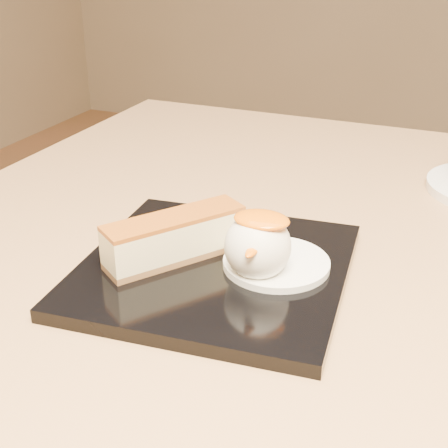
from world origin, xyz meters
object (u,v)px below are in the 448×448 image
at_px(ice_cream_scoop, 258,246).
at_px(dessert_plate, 215,269).
at_px(table, 301,367).
at_px(cheesecake, 175,237).

bearing_deg(ice_cream_scoop, dessert_plate, 172.87).
bearing_deg(ice_cream_scoop, table, 81.48).
distance_m(dessert_plate, ice_cream_scoop, 0.05).
relative_size(table, cheesecake, 6.64).
bearing_deg(cheesecake, ice_cream_scoop, -55.40).
height_order(dessert_plate, cheesecake, cheesecake).
relative_size(table, ice_cream_scoop, 14.67).
bearing_deg(dessert_plate, table, 60.87).
bearing_deg(table, ice_cream_scoop, -98.52).
distance_m(table, cheesecake, 0.23).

